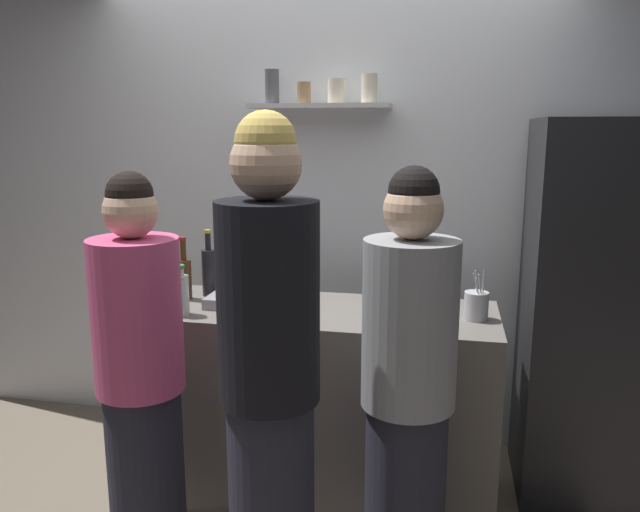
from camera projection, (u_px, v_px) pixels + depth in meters
name	position (u px, v px, depth m)	size (l,w,h in m)	color
back_wall_assembly	(331.00, 209.00, 3.48)	(4.80, 0.32, 2.60)	white
refrigerator	(595.00, 314.00, 2.92)	(0.63, 0.64, 1.79)	black
counter	(320.00, 404.00, 2.96)	(1.61, 0.61, 0.93)	#66605B
baking_pan	(245.00, 300.00, 2.92)	(0.34, 0.24, 0.05)	gray
utensil_holder	(476.00, 305.00, 2.70)	(0.10, 0.10, 0.22)	#B2B2B7
wine_bottle_dark_glass	(209.00, 271.00, 3.08)	(0.07, 0.07, 0.33)	black
wine_bottle_amber_glass	(184.00, 277.00, 3.02)	(0.07, 0.07, 0.31)	#472814
water_bottle_plastic	(180.00, 293.00, 2.76)	(0.08, 0.08, 0.23)	silver
person_grey_hoodie	(408.00, 395.00, 2.25)	(0.34, 0.34, 1.63)	#262633
person_blonde	(270.00, 383.00, 2.10)	(0.34, 0.34, 1.81)	#262633
person_pink_top	(141.00, 381.00, 2.42)	(0.34, 0.34, 1.60)	#262633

